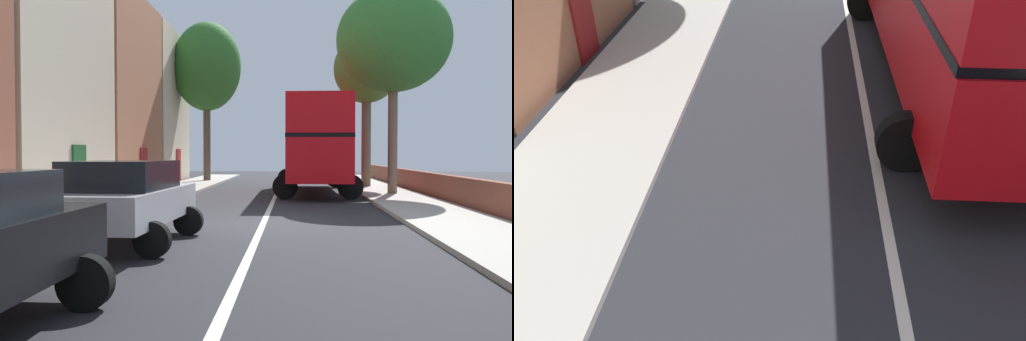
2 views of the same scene
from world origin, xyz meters
TOP-DOWN VIEW (x-y plane):
  - ground_plane at (0.00, 0.00)m, footprint 84.00×84.00m
  - road_centre_line at (0.00, 0.00)m, footprint 0.16×54.00m
  - sidewalk_left at (-4.90, 0.00)m, footprint 2.60×60.00m
  - sidewalk_right at (4.90, 0.00)m, footprint 2.60×60.00m
  - double_decker_bus at (1.70, 11.45)m, footprint 3.59×11.37m
  - parked_car_silver_left_1 at (-2.50, -3.57)m, footprint 2.59×4.41m
  - street_tree_right_1 at (4.53, 14.75)m, footprint 3.40×3.40m
  - street_tree_left_2 at (-4.73, 20.45)m, footprint 4.34×4.34m
  - street_tree_right_3 at (4.98, 9.62)m, footprint 4.81×4.81m

SIDE VIEW (x-z plane):
  - ground_plane at x=0.00m, z-range 0.00..0.00m
  - road_centre_line at x=0.00m, z-range 0.00..0.01m
  - sidewalk_left at x=-4.90m, z-range 0.00..0.12m
  - sidewalk_right at x=4.90m, z-range 0.00..0.12m
  - parked_car_silver_left_1 at x=-2.50m, z-range 0.11..1.77m
  - double_decker_bus at x=1.70m, z-range 0.33..4.39m
  - street_tree_right_1 at x=4.53m, z-range 2.17..10.05m
  - street_tree_right_3 at x=4.98m, z-range 2.24..11.00m
  - street_tree_left_2 at x=-4.73m, z-range 2.27..12.26m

